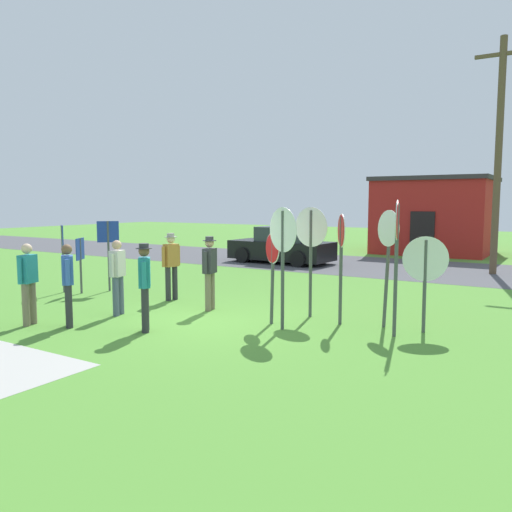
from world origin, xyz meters
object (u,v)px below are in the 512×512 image
person_on_left (118,273)px  info_panel_leftmost (80,256)px  stop_sign_far_back (341,250)px  utility_pole (499,152)px  stop_sign_leaning_left (388,248)px  stop_sign_nearest (397,244)px  person_near_signs (210,269)px  stop_sign_rear_left (311,241)px  stop_sign_rear_right (272,263)px  person_in_dark_shirt (171,262)px  person_with_sunhat (145,282)px  person_in_teal (68,281)px  stop_sign_low_front (425,268)px  parked_car_on_street (282,246)px  stop_sign_leaning_right (283,245)px  info_panel_rightmost (63,246)px  info_panel_middle (108,243)px  person_in_blue (28,279)px

person_on_left → info_panel_leftmost: size_ratio=1.10×
stop_sign_far_back → person_on_left: bearing=-158.7°
utility_pole → stop_sign_leaning_left: (-0.79, -9.59, -2.62)m
stop_sign_nearest → info_panel_leftmost: bearing=-179.7°
utility_pole → person_near_signs: utility_pole is taller
stop_sign_nearest → stop_sign_rear_left: bearing=162.2°
stop_sign_nearest → stop_sign_rear_right: bearing=-172.1°
person_on_left → person_in_dark_shirt: bearing=94.3°
stop_sign_rear_left → info_panel_leftmost: size_ratio=1.57×
stop_sign_rear_left → person_with_sunhat: size_ratio=1.40×
stop_sign_far_back → person_in_teal: stop_sign_far_back is taller
person_near_signs → person_in_dark_shirt: 1.65m
stop_sign_low_front → info_panel_leftmost: (-9.17, -0.66, -0.21)m
stop_sign_far_back → stop_sign_leaning_left: bearing=18.9°
person_on_left → person_in_teal: bearing=-91.1°
person_with_sunhat → info_panel_leftmost: size_ratio=1.13×
stop_sign_rear_right → parked_car_on_street: bearing=117.8°
stop_sign_low_front → stop_sign_leaning_right: stop_sign_leaning_right is taller
person_in_dark_shirt → info_panel_leftmost: bearing=-168.6°
person_on_left → person_in_teal: (-0.02, -1.31, 0.00)m
person_in_dark_shirt → info_panel_rightmost: 3.44m
stop_sign_leaning_right → stop_sign_nearest: bearing=17.6°
info_panel_middle → person_on_left: bearing=-39.0°
stop_sign_rear_right → stop_sign_nearest: bearing=7.9°
utility_pole → person_in_blue: size_ratio=4.81×
stop_sign_nearest → person_in_teal: 6.52m
parked_car_on_street → stop_sign_leaning_right: size_ratio=1.80×
info_panel_rightmost → info_panel_leftmost: bearing=14.5°
person_in_blue → stop_sign_rear_left: bearing=39.3°
parked_car_on_street → person_in_blue: 12.32m
person_with_sunhat → info_panel_middle: size_ratio=0.87×
stop_sign_rear_left → person_on_left: stop_sign_rear_left is taller
person_in_teal → utility_pole: bearing=64.2°
stop_sign_nearest → stop_sign_leaning_left: (-0.37, 0.65, -0.14)m
person_in_teal → person_near_signs: bearing=62.6°
info_panel_rightmost → person_with_sunhat: bearing=-21.8°
stop_sign_leaning_right → person_with_sunhat: stop_sign_leaning_right is taller
stop_sign_nearest → person_with_sunhat: size_ratio=1.48×
stop_sign_rear_right → stop_sign_leaning_left: size_ratio=0.80×
person_on_left → person_near_signs: person_near_signs is taller
parked_car_on_street → stop_sign_low_front: bearing=-47.4°
person_in_dark_shirt → person_in_blue: 3.67m
stop_sign_rear_right → stop_sign_rear_left: 1.16m
stop_sign_low_front → person_in_dark_shirt: (-6.37, -0.10, -0.29)m
person_on_left → info_panel_middle: 3.35m
person_in_dark_shirt → stop_sign_far_back: bearing=-2.1°
stop_sign_far_back → info_panel_leftmost: bearing=-177.0°
stop_sign_low_front → person_near_signs: size_ratio=1.08×
stop_sign_low_front → parked_car_on_street: bearing=132.6°
stop_sign_far_back → person_in_dark_shirt: 4.77m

